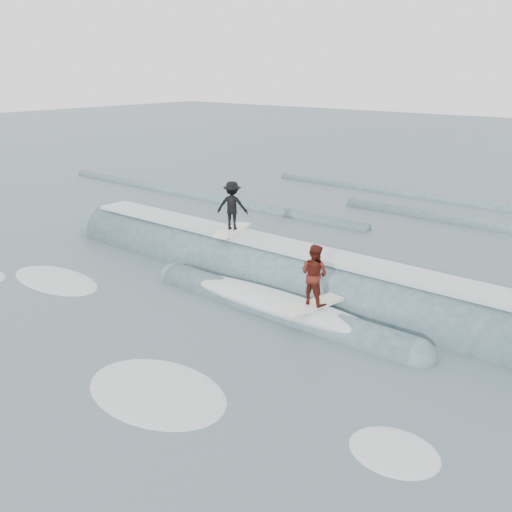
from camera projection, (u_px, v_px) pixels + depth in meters
The scene contains 6 objects.
ground at pixel (124, 345), 15.20m from camera, with size 160.00×160.00×0.00m, color #3F505C.
breaking_wave at pixel (274, 281), 19.63m from camera, with size 21.23×4.08×2.60m.
surfer_black at pixel (232, 207), 20.41m from camera, with size 1.30×2.07×1.84m.
surfer_red at pixel (314, 277), 16.00m from camera, with size 0.91×2.07×1.86m.
whitewater at pixel (83, 341), 15.42m from camera, with size 17.46×7.70×0.10m.
far_swells at pixel (399, 215), 28.54m from camera, with size 40.72×8.65×0.80m.
Camera 1 is at (11.43, -8.28, 7.07)m, focal length 40.00 mm.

